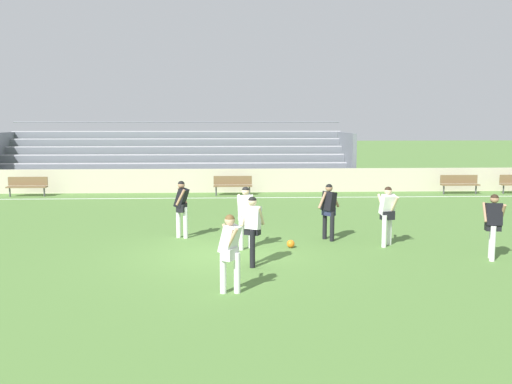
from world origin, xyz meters
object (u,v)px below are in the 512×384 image
(player_white_trailing_run, at_px, (246,212))
(player_dark_on_ball, at_px, (182,204))
(bench_near_bin, at_px, (460,183))
(player_white_challenging, at_px, (388,211))
(bleacher_stand, at_px, (175,157))
(player_white_pressing_high, at_px, (230,247))
(player_dark_wide_right, at_px, (493,221))
(bench_far_left, at_px, (27,185))
(bench_centre_sideline, at_px, (233,184))
(player_dark_deep_cover, at_px, (329,207))
(player_white_overlapping, at_px, (252,225))
(soccer_ball, at_px, (291,244))

(player_white_trailing_run, distance_m, player_dark_on_ball, 2.41)
(bench_near_bin, height_order, player_white_challenging, player_white_challenging)
(bleacher_stand, xyz_separation_m, player_white_pressing_high, (3.06, -19.19, -0.53))
(bleacher_stand, bearing_deg, player_dark_wide_right, -60.02)
(player_dark_on_ball, height_order, player_dark_wide_right, player_dark_on_ball)
(bench_far_left, bearing_deg, bench_centre_sideline, 0.00)
(bench_centre_sideline, relative_size, player_dark_deep_cover, 1.08)
(player_dark_on_ball, bearing_deg, player_white_overlapping, -58.89)
(player_dark_on_ball, relative_size, player_dark_wide_right, 1.03)
(bleacher_stand, xyz_separation_m, bench_centre_sideline, (3.14, -4.37, -0.95))
(bleacher_stand, bearing_deg, bench_near_bin, -17.37)
(bleacher_stand, xyz_separation_m, player_white_trailing_run, (3.47, -15.30, -0.47))
(player_dark_deep_cover, relative_size, player_white_overlapping, 0.98)
(bench_near_bin, distance_m, player_dark_deep_cover, 12.77)
(soccer_ball, bearing_deg, player_dark_deep_cover, 37.69)
(player_white_pressing_high, relative_size, player_dark_wide_right, 0.97)
(player_white_overlapping, height_order, soccer_ball, player_white_overlapping)
(bench_near_bin, height_order, player_white_trailing_run, player_white_trailing_run)
(player_white_trailing_run, xyz_separation_m, player_white_overlapping, (0.12, -1.78, -0.02))
(bleacher_stand, distance_m, player_dark_on_ball, 13.89)
(bench_far_left, relative_size, player_dark_on_ball, 1.05)
(bench_near_bin, relative_size, player_white_overlapping, 1.06)
(bleacher_stand, relative_size, player_white_challenging, 11.23)
(player_dark_wide_right, relative_size, soccer_ball, 7.61)
(bench_near_bin, height_order, bench_centre_sideline, same)
(bleacher_stand, bearing_deg, soccer_ball, -72.76)
(bleacher_stand, distance_m, bench_near_bin, 14.66)
(bench_far_left, bearing_deg, bleacher_stand, 34.54)
(bench_centre_sideline, relative_size, player_dark_wide_right, 1.08)
(player_dark_deep_cover, bearing_deg, player_white_overlapping, -129.87)
(player_dark_deep_cover, xyz_separation_m, player_white_challenging, (1.50, -0.83, 0.01))
(player_white_overlapping, bearing_deg, player_white_pressing_high, -104.18)
(bench_far_left, relative_size, player_white_trailing_run, 1.05)
(player_white_trailing_run, relative_size, soccer_ball, 7.82)
(player_dark_on_ball, relative_size, soccer_ball, 7.82)
(bleacher_stand, distance_m, player_white_challenging, 16.85)
(player_dark_on_ball, bearing_deg, bench_centre_sideline, 80.73)
(player_white_pressing_high, bearing_deg, player_white_trailing_run, 83.94)
(bleacher_stand, height_order, player_white_pressing_high, bleacher_stand)
(bench_centre_sideline, distance_m, player_dark_deep_cover, 10.31)
(bleacher_stand, distance_m, soccer_ball, 15.99)
(player_dark_on_ball, relative_size, player_white_overlapping, 1.01)
(player_white_trailing_run, distance_m, player_white_challenging, 3.97)
(bleacher_stand, height_order, player_white_trailing_run, bleacher_stand)
(player_white_pressing_high, xyz_separation_m, player_dark_on_ball, (-1.46, 5.40, 0.07))
(player_dark_on_ball, bearing_deg, player_dark_wide_right, -20.16)
(bench_near_bin, height_order, player_white_pressing_high, player_white_pressing_high)
(bench_centre_sideline, distance_m, soccer_ball, 10.97)
(player_white_overlapping, bearing_deg, player_dark_deep_cover, 50.13)
(bench_near_bin, xyz_separation_m, player_dark_deep_cover, (-8.03, -9.92, 0.45))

